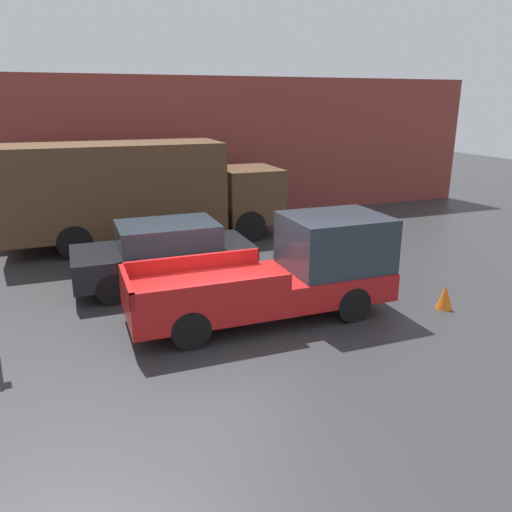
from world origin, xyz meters
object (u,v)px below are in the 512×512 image
at_px(car, 165,253).
at_px(traffic_cone, 445,297).
at_px(pickup_truck, 288,271).
at_px(delivery_truck, 138,190).

distance_m(car, traffic_cone, 6.62).
bearing_deg(pickup_truck, delivery_truck, 107.48).
bearing_deg(delivery_truck, traffic_cone, -54.85).
relative_size(pickup_truck, car, 1.28).
bearing_deg(car, traffic_cone, -34.19).
distance_m(delivery_truck, traffic_cone, 9.65).
xyz_separation_m(car, delivery_truck, (-0.03, 4.09, 0.92)).
bearing_deg(delivery_truck, pickup_truck, -72.52).
height_order(pickup_truck, delivery_truck, delivery_truck).
bearing_deg(pickup_truck, car, 127.89).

